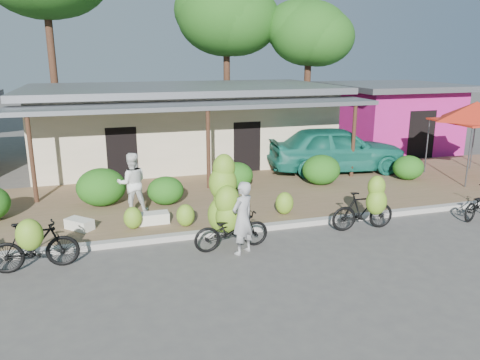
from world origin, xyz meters
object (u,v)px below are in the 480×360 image
object	(u,v)px
red_canopy	(476,112)
sack_near	(153,218)
tree_center_right	(222,14)
sack_far	(79,224)
bike_left	(34,245)
vendor	(243,218)
bike_far_right	(480,203)
bystander	(132,183)
tree_near_right	(305,32)
bike_center	(227,211)
bike_right	(366,208)
teal_van	(336,149)

from	to	relation	value
red_canopy	sack_near	bearing A→B (deg)	-172.32
tree_center_right	sack_far	bearing A→B (deg)	-119.32
bike_left	vendor	xyz separation A→B (m)	(4.65, -0.37, 0.26)
bike_far_right	bystander	bearing A→B (deg)	50.76
tree_near_right	bike_center	size ratio (longest dim) A/B	3.27
bystander	bike_center	bearing A→B (deg)	125.82
tree_center_right	sack_far	size ratio (longest dim) A/B	11.74
bike_right	bike_far_right	xyz separation A→B (m)	(3.78, -0.02, -0.22)
sack_far	tree_near_right	bearing A→B (deg)	44.71
tree_center_right	bike_far_right	size ratio (longest dim) A/B	4.88
tree_near_right	red_canopy	size ratio (longest dim) A/B	2.13
bike_far_right	bike_right	bearing A→B (deg)	68.18
bike_far_right	sack_near	world-z (taller)	bike_far_right
bike_left	bike_right	bearing A→B (deg)	-92.59
bystander	tree_center_right	bearing A→B (deg)	-115.92
bike_right	sack_near	bearing A→B (deg)	73.41
tree_near_right	bike_left	world-z (taller)	tree_near_right
bike_center	sack_far	xyz separation A→B (m)	(-3.59, 1.89, -0.62)
bike_right	sack_far	size ratio (longest dim) A/B	2.43
bike_left	bystander	size ratio (longest dim) A/B	1.06
bike_far_right	sack_far	bearing A→B (deg)	57.93
bike_left	bike_center	size ratio (longest dim) A/B	0.84
bike_center	bystander	world-z (taller)	bike_center
bike_far_right	teal_van	size ratio (longest dim) A/B	0.34
bike_right	sack_near	xyz separation A→B (m)	(-5.44, 1.95, -0.40)
sack_near	teal_van	distance (m)	8.65
bike_center	tree_center_right	bearing A→B (deg)	-17.76
tree_near_right	sack_far	size ratio (longest dim) A/B	9.95
bystander	teal_van	world-z (taller)	teal_van
bike_left	bike_far_right	size ratio (longest dim) A/B	1.06
tree_near_right	bike_right	bearing A→B (deg)	-107.11
tree_near_right	sack_far	world-z (taller)	tree_near_right
teal_van	sack_near	bearing A→B (deg)	124.49
bike_left	teal_van	world-z (taller)	teal_van
bike_right	vendor	bearing A→B (deg)	99.81
sack_near	sack_far	size ratio (longest dim) A/B	1.13
red_canopy	bike_left	world-z (taller)	red_canopy
bike_left	tree_center_right	bearing A→B (deg)	-31.29
tree_center_right	bike_center	distance (m)	16.87
sack_far	bystander	distance (m)	1.96
bike_left	bike_right	world-z (taller)	bike_right
bike_right	bike_far_right	world-z (taller)	bike_right
bike_left	sack_near	size ratio (longest dim) A/B	2.24
bike_right	sack_near	size ratio (longest dim) A/B	2.15
sack_near	bike_center	bearing A→B (deg)	-47.25
bike_center	sack_near	xyz separation A→B (m)	(-1.65, 1.78, -0.61)
bike_center	red_canopy	bearing A→B (deg)	-75.21
bike_right	bystander	bearing A→B (deg)	65.57
sack_near	vendor	bearing A→B (deg)	-52.00
bike_right	bike_left	bearing A→B (deg)	93.47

